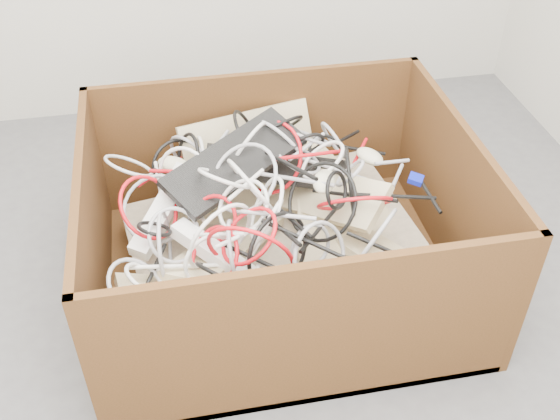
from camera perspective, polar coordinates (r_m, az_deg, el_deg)
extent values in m
plane|color=#4D4C4F|center=(2.12, -2.34, -11.18)|extent=(3.00, 3.00, 0.00)
cube|color=#3B250E|center=(2.28, 0.09, -5.89)|extent=(1.19, 0.99, 0.03)
cube|color=#3B250E|center=(2.49, -2.01, 6.12)|extent=(1.19, 0.02, 0.54)
cube|color=#3B250E|center=(1.78, 3.10, -10.88)|extent=(1.19, 0.03, 0.54)
cube|color=#3B250E|center=(2.27, 14.66, 0.87)|extent=(0.02, 0.94, 0.54)
cube|color=#3B250E|center=(2.10, -15.62, -2.85)|extent=(0.03, 0.94, 0.54)
cube|color=tan|center=(2.25, 0.00, -4.24)|extent=(1.04, 0.90, 0.19)
cube|color=tan|center=(2.13, -2.26, -4.29)|extent=(0.74, 0.67, 0.20)
cube|color=beige|center=(2.26, -3.84, 0.47)|extent=(0.48, 0.43, 0.09)
cube|color=beige|center=(2.34, 5.38, 1.41)|extent=(0.39, 0.48, 0.19)
cube|color=beige|center=(2.05, 3.97, -4.53)|extent=(0.25, 0.49, 0.14)
cube|color=beige|center=(1.93, -6.68, -6.98)|extent=(0.49, 0.18, 0.22)
cube|color=beige|center=(2.03, 9.29, -4.27)|extent=(0.32, 0.49, 0.19)
cube|color=beige|center=(2.35, -2.85, 6.31)|extent=(0.49, 0.21, 0.17)
cube|color=beige|center=(2.03, -4.67, -3.09)|extent=(0.42, 0.47, 0.17)
cube|color=beige|center=(2.16, 3.46, 1.38)|extent=(0.40, 0.48, 0.23)
cube|color=black|center=(2.19, -0.11, 3.63)|extent=(0.49, 0.24, 0.13)
cube|color=black|center=(2.06, -3.82, 4.22)|extent=(0.49, 0.41, 0.12)
ellipsoid|color=beige|center=(2.16, -7.93, 1.52)|extent=(0.13, 0.12, 0.04)
ellipsoid|color=beige|center=(2.29, 7.68, 4.58)|extent=(0.11, 0.13, 0.04)
ellipsoid|color=beige|center=(1.81, -4.12, -8.60)|extent=(0.13, 0.11, 0.04)
ellipsoid|color=beige|center=(1.96, 3.81, 2.46)|extent=(0.10, 0.13, 0.04)
ellipsoid|color=beige|center=(2.16, -9.10, 3.87)|extent=(0.13, 0.12, 0.04)
ellipsoid|color=black|center=(1.86, 5.40, -8.22)|extent=(0.11, 0.07, 0.04)
cube|color=white|center=(2.04, -9.98, 0.03)|extent=(0.22, 0.32, 0.14)
cube|color=white|center=(1.90, -5.71, -3.61)|extent=(0.24, 0.25, 0.10)
cube|color=#0B17B3|center=(2.16, 11.54, 2.61)|extent=(0.06, 0.06, 0.03)
torus|color=#9C9CA2|center=(1.83, 3.43, -4.18)|extent=(0.25, 0.17, 0.27)
torus|color=black|center=(1.94, 3.58, 0.70)|extent=(0.24, 0.22, 0.25)
torus|color=#9C9CA2|center=(2.28, -7.28, 4.01)|extent=(0.21, 0.27, 0.32)
torus|color=silver|center=(1.91, -3.17, 0.33)|extent=(0.20, 0.23, 0.15)
torus|color=#9C9CA2|center=(1.84, -12.08, -6.63)|extent=(0.21, 0.27, 0.19)
torus|color=black|center=(2.24, 3.94, 5.11)|extent=(0.17, 0.15, 0.10)
torus|color=#9C9CA2|center=(2.05, 6.01, 3.15)|extent=(0.12, 0.16, 0.12)
torus|color=silver|center=(2.23, -2.25, 5.73)|extent=(0.09, 0.24, 0.23)
torus|color=#9C9CA2|center=(2.13, 1.60, 4.40)|extent=(0.20, 0.22, 0.10)
torus|color=#9C9CA2|center=(1.84, -3.98, -3.49)|extent=(0.05, 0.25, 0.25)
torus|color=#9C9CA2|center=(1.92, -9.02, -2.14)|extent=(0.21, 0.14, 0.19)
torus|color=#9C9CA2|center=(1.96, -3.10, 2.78)|extent=(0.20, 0.26, 0.21)
torus|color=#9C9CA2|center=(1.95, -9.83, -3.10)|extent=(0.05, 0.30, 0.30)
torus|color=silver|center=(2.24, -12.82, 3.71)|extent=(0.22, 0.23, 0.11)
torus|color=silver|center=(2.20, -1.13, 6.18)|extent=(0.20, 0.19, 0.11)
torus|color=silver|center=(2.07, 3.66, 4.30)|extent=(0.19, 0.23, 0.14)
torus|color=#9C9CA2|center=(2.27, -0.42, 5.34)|extent=(0.18, 0.12, 0.16)
torus|color=#9C9CA2|center=(2.22, 0.04, 5.57)|extent=(0.21, 0.25, 0.29)
torus|color=black|center=(2.07, 6.04, 2.31)|extent=(0.09, 0.27, 0.28)
torus|color=#9C9CA2|center=(2.21, 2.51, 6.27)|extent=(0.17, 0.19, 0.13)
torus|color=black|center=(1.93, 4.86, 1.69)|extent=(0.12, 0.10, 0.14)
torus|color=black|center=(2.23, -2.55, 6.00)|extent=(0.13, 0.22, 0.21)
torus|color=silver|center=(2.14, -2.72, 5.53)|extent=(0.15, 0.23, 0.24)
torus|color=#9C9CA2|center=(2.25, 4.65, 5.95)|extent=(0.10, 0.21, 0.19)
torus|color=silver|center=(2.09, -8.18, 2.96)|extent=(0.23, 0.13, 0.24)
torus|color=red|center=(1.94, -5.61, -0.73)|extent=(0.15, 0.14, 0.16)
torus|color=silver|center=(1.87, -5.13, -2.32)|extent=(0.28, 0.19, 0.32)
torus|color=red|center=(2.17, -0.79, 4.52)|extent=(0.21, 0.29, 0.29)
torus|color=silver|center=(1.91, -1.18, 0.06)|extent=(0.15, 0.29, 0.26)
torus|color=black|center=(2.18, 2.37, 5.67)|extent=(0.16, 0.07, 0.15)
torus|color=silver|center=(1.89, -1.32, -1.76)|extent=(0.16, 0.26, 0.28)
torus|color=black|center=(2.21, -7.88, 4.41)|extent=(0.10, 0.23, 0.22)
torus|color=black|center=(1.93, -10.69, -1.60)|extent=(0.14, 0.14, 0.06)
torus|color=silver|center=(1.86, -6.06, -4.31)|extent=(0.16, 0.10, 0.16)
torus|color=silver|center=(1.94, -2.47, 2.00)|extent=(0.16, 0.29, 0.26)
torus|color=silver|center=(1.96, -4.79, 2.72)|extent=(0.21, 0.22, 0.13)
torus|color=black|center=(2.26, -0.61, 6.73)|extent=(0.25, 0.24, 0.20)
torus|color=red|center=(1.98, -11.16, 0.24)|extent=(0.22, 0.26, 0.20)
torus|color=#9C9CA2|center=(2.06, -10.47, 0.09)|extent=(0.31, 0.26, 0.19)
torus|color=red|center=(1.80, -2.55, -3.69)|extent=(0.25, 0.19, 0.25)
torus|color=red|center=(1.80, -2.68, -2.23)|extent=(0.21, 0.25, 0.16)
torus|color=red|center=(1.84, -5.67, -4.12)|extent=(0.15, 0.23, 0.20)
torus|color=black|center=(1.84, -5.13, -5.52)|extent=(0.18, 0.15, 0.16)
torus|color=black|center=(2.27, -8.62, 3.61)|extent=(0.26, 0.12, 0.26)
torus|color=silver|center=(1.84, -10.56, -6.12)|extent=(0.17, 0.22, 0.18)
torus|color=#9C9CA2|center=(1.89, 2.65, -3.15)|extent=(0.18, 0.09, 0.19)
torus|color=black|center=(2.05, -5.96, 2.50)|extent=(0.12, 0.09, 0.13)
torus|color=red|center=(1.98, 6.44, 0.56)|extent=(0.29, 0.20, 0.22)
torus|color=#9C9CA2|center=(1.91, 7.87, -2.77)|extent=(0.25, 0.22, 0.30)
torus|color=silver|center=(2.25, -6.75, 4.31)|extent=(0.03, 0.23, 0.23)
torus|color=black|center=(1.85, -0.15, -3.63)|extent=(0.27, 0.16, 0.29)
torus|color=black|center=(2.12, -7.90, 1.42)|extent=(0.19, 0.22, 0.17)
cylinder|color=black|center=(2.12, 12.76, 1.14)|extent=(0.03, 0.15, 0.03)
cylinder|color=black|center=(2.02, 6.32, 1.23)|extent=(0.21, 0.21, 0.10)
cylinder|color=black|center=(1.80, 2.22, -2.62)|extent=(0.23, 0.16, 0.07)
cylinder|color=red|center=(2.17, -1.41, 4.33)|extent=(0.15, 0.03, 0.03)
cylinder|color=silver|center=(1.88, -8.63, -4.78)|extent=(0.29, 0.04, 0.03)
cylinder|color=red|center=(2.27, -10.22, 3.28)|extent=(0.16, 0.16, 0.02)
cylinder|color=red|center=(2.34, 6.87, 5.01)|extent=(0.09, 0.12, 0.04)
cylinder|color=red|center=(2.16, -6.03, 3.43)|extent=(0.21, 0.07, 0.04)
cylinder|color=silver|center=(1.79, -2.20, -6.41)|extent=(0.06, 0.12, 0.05)
cylinder|color=black|center=(1.85, 1.29, -1.10)|extent=(0.08, 0.14, 0.03)
cylinder|color=#9C9CA2|center=(2.25, -5.92, 4.88)|extent=(0.15, 0.16, 0.08)
cylinder|color=silver|center=(2.13, -10.24, 1.84)|extent=(0.03, 0.24, 0.05)
cylinder|color=black|center=(1.91, -10.64, -4.80)|extent=(0.08, 0.14, 0.05)
cylinder|color=#9C9CA2|center=(1.83, -0.14, -0.43)|extent=(0.20, 0.09, 0.02)
cylinder|color=silver|center=(1.84, -5.25, -2.11)|extent=(0.14, 0.10, 0.07)
cylinder|color=silver|center=(2.08, -7.89, 0.95)|extent=(0.09, 0.19, 0.05)
cylinder|color=black|center=(1.81, -1.02, -4.73)|extent=(0.22, 0.15, 0.08)
cylinder|color=#9C9CA2|center=(2.22, 9.57, 4.08)|extent=(0.12, 0.03, 0.02)
cylinder|color=red|center=(2.10, -8.95, 3.29)|extent=(0.16, 0.08, 0.04)
cylinder|color=red|center=(2.07, 2.47, 4.72)|extent=(0.23, 0.07, 0.05)
cylinder|color=black|center=(2.14, -9.08, 2.33)|extent=(0.13, 0.13, 0.05)
cylinder|color=black|center=(1.87, 7.83, -2.84)|extent=(0.12, 0.11, 0.02)
cylinder|color=black|center=(1.95, 0.87, 3.86)|extent=(0.11, 0.25, 0.08)
cylinder|color=silver|center=(1.92, -2.93, 2.18)|extent=(0.12, 0.11, 0.04)
cylinder|color=black|center=(1.85, 0.00, -1.54)|extent=(0.07, 0.27, 0.11)
cylinder|color=#9C9CA2|center=(2.14, 2.30, 5.45)|extent=(0.14, 0.11, 0.03)
cylinder|color=black|center=(2.07, 9.40, 1.19)|extent=(0.29, 0.05, 0.04)
cylinder|color=silver|center=(1.82, -3.15, -2.10)|extent=(0.18, 0.18, 0.09)
cylinder|color=black|center=(2.38, 5.87, 6.27)|extent=(0.11, 0.11, 0.04)
cylinder|color=black|center=(2.34, 6.14, 5.28)|extent=(0.24, 0.06, 0.07)
cylinder|color=#9C9CA2|center=(1.98, 1.16, 2.68)|extent=(0.22, 0.18, 0.06)
cylinder|color=#9C9CA2|center=(1.87, 9.51, -5.38)|extent=(0.02, 0.15, 0.05)
cylinder|color=black|center=(1.91, 3.67, -1.26)|extent=(0.19, 0.24, 0.04)
cylinder|color=black|center=(2.09, -5.72, 3.36)|extent=(0.14, 0.23, 0.03)
cylinder|color=#9C9CA2|center=(2.14, 4.02, 3.73)|extent=(0.24, 0.13, 0.06)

